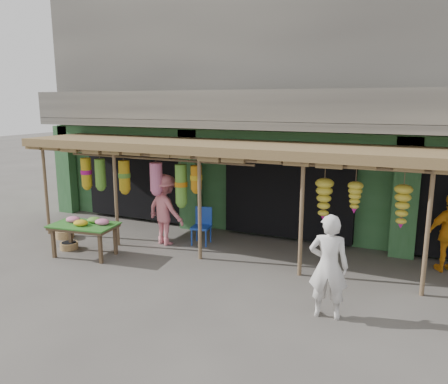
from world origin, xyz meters
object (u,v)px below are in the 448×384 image
at_px(flower_table, 85,226).
at_px(person_shopper, 165,210).
at_px(person_front, 328,266).
at_px(blue_chair, 202,223).

relative_size(flower_table, person_shopper, 0.89).
bearing_deg(flower_table, person_front, -13.41).
height_order(flower_table, blue_chair, blue_chair).
bearing_deg(person_front, person_shopper, -31.67).
height_order(blue_chair, person_front, person_front).
bearing_deg(blue_chair, person_front, -43.15).
bearing_deg(person_shopper, person_front, 170.63).
bearing_deg(flower_table, person_shopper, 44.08).
height_order(person_front, person_shopper, person_shopper).
xyz_separation_m(blue_chair, person_shopper, (-0.87, -0.47, 0.40)).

